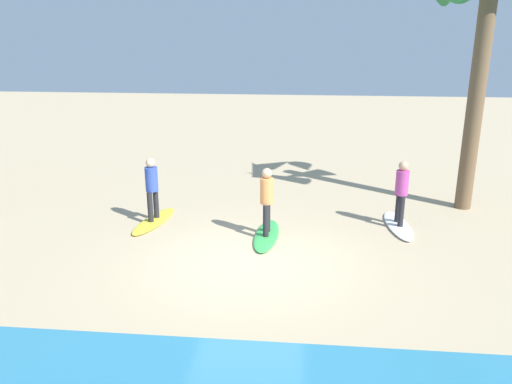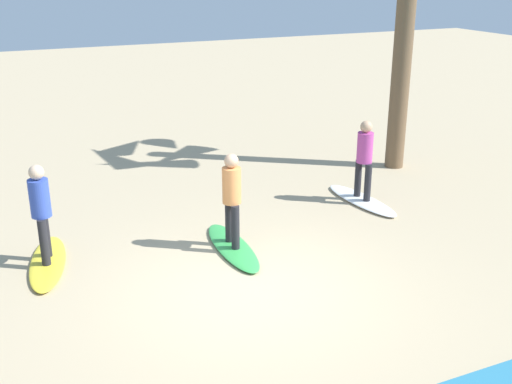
{
  "view_description": "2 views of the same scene",
  "coord_description": "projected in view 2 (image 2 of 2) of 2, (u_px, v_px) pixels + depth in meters",
  "views": [
    {
      "loc": [
        -1.15,
        10.08,
        4.82
      ],
      "look_at": [
        -0.05,
        -1.07,
        1.26
      ],
      "focal_mm": 36.08,
      "sensor_mm": 36.0,
      "label": 1
    },
    {
      "loc": [
        3.38,
        7.66,
        4.7
      ],
      "look_at": [
        -0.89,
        -1.85,
        0.84
      ],
      "focal_mm": 43.8,
      "sensor_mm": 36.0,
      "label": 2
    }
  ],
  "objects": [
    {
      "name": "ground_plane",
      "position": [
        252.0,
        290.0,
        9.48
      ],
      "size": [
        60.0,
        60.0,
        0.0
      ],
      "primitive_type": "plane",
      "color": "tan"
    },
    {
      "name": "surfboard_white",
      "position": [
        362.0,
        200.0,
        12.94
      ],
      "size": [
        0.73,
        2.14,
        0.09
      ],
      "primitive_type": "ellipsoid",
      "rotation": [
        0.0,
        0.0,
        1.65
      ],
      "color": "white",
      "rests_on": "ground"
    },
    {
      "name": "surfer_white",
      "position": [
        364.0,
        154.0,
        12.59
      ],
      "size": [
        0.32,
        0.46,
        1.64
      ],
      "color": "#232328",
      "rests_on": "surfboard_white"
    },
    {
      "name": "surfboard_green",
      "position": [
        233.0,
        247.0,
        10.82
      ],
      "size": [
        0.65,
        2.12,
        0.09
      ],
      "primitive_type": "ellipsoid",
      "rotation": [
        0.0,
        0.0,
        1.53
      ],
      "color": "green",
      "rests_on": "ground"
    },
    {
      "name": "surfer_green",
      "position": [
        232.0,
        193.0,
        10.48
      ],
      "size": [
        0.32,
        0.46,
        1.64
      ],
      "color": "#232328",
      "rests_on": "surfboard_green"
    },
    {
      "name": "surfboard_yellow",
      "position": [
        48.0,
        262.0,
        10.26
      ],
      "size": [
        0.95,
        2.17,
        0.09
      ],
      "primitive_type": "ellipsoid",
      "rotation": [
        0.0,
        0.0,
        1.38
      ],
      "color": "yellow",
      "rests_on": "ground"
    },
    {
      "name": "surfer_yellow",
      "position": [
        41.0,
        207.0,
        9.92
      ],
      "size": [
        0.32,
        0.45,
        1.64
      ],
      "color": "#232328",
      "rests_on": "surfboard_yellow"
    }
  ]
}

